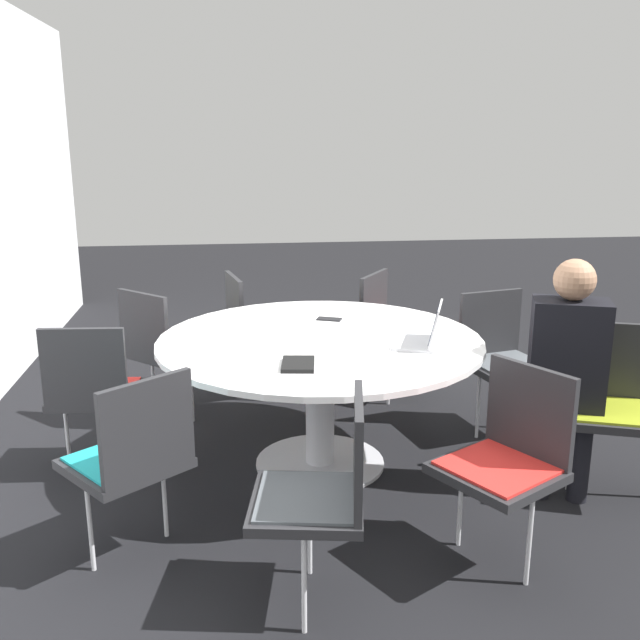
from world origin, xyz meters
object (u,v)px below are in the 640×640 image
(chair_1, at_px, (501,352))
(chair_5, at_px, (93,386))
(chair_3, at_px, (253,325))
(chair_6, at_px, (133,452))
(laptop, at_px, (423,335))
(spiral_notebook, at_px, (298,364))
(chair_8, at_px, (508,451))
(chair_2, at_px, (391,325))
(chair_4, at_px, (161,343))
(handbag, at_px, (336,366))
(person_0, at_px, (568,360))
(cell_phone, at_px, (329,319))
(chair_7, at_px, (325,486))
(chair_0, at_px, (613,396))

(chair_1, relative_size, chair_5, 1.00)
(chair_3, relative_size, chair_6, 1.00)
(laptop, relative_size, spiral_notebook, 1.55)
(spiral_notebook, bearing_deg, chair_3, 6.09)
(chair_1, relative_size, chair_6, 1.00)
(chair_3, distance_m, laptop, 1.58)
(chair_3, height_order, chair_8, same)
(chair_2, bearing_deg, chair_4, -46.41)
(chair_8, bearing_deg, handbag, -20.81)
(spiral_notebook, distance_m, handbag, 1.85)
(chair_6, height_order, person_0, person_0)
(chair_1, xyz_separation_m, cell_phone, (0.02, 1.03, 0.23))
(chair_1, distance_m, chair_3, 1.66)
(chair_1, bearing_deg, chair_8, 56.88)
(chair_3, height_order, chair_5, same)
(chair_7, relative_size, laptop, 2.41)
(chair_7, distance_m, chair_8, 0.81)
(chair_0, xyz_separation_m, chair_1, (0.78, 0.29, 0.00))
(person_0, relative_size, laptop, 3.41)
(cell_phone, xyz_separation_m, handbag, (0.88, -0.17, -0.59))
(chair_4, height_order, chair_6, same)
(chair_4, height_order, chair_7, same)
(chair_5, bearing_deg, chair_6, -64.81)
(person_0, bearing_deg, chair_2, -49.29)
(person_0, distance_m, handbag, 1.99)
(handbag, bearing_deg, chair_8, -169.72)
(chair_4, xyz_separation_m, spiral_notebook, (-1.21, -0.75, 0.23))
(chair_2, bearing_deg, chair_7, 15.69)
(chair_0, bearing_deg, chair_1, -50.22)
(chair_4, height_order, person_0, person_0)
(chair_6, xyz_separation_m, laptop, (0.62, -1.38, 0.28))
(chair_3, height_order, laptop, laptop)
(chair_3, bearing_deg, laptop, 19.65)
(chair_5, bearing_deg, chair_7, -43.99)
(chair_4, distance_m, cell_phone, 1.10)
(chair_2, height_order, chair_6, same)
(chair_6, xyz_separation_m, chair_7, (-0.38, -0.75, 0.00))
(chair_1, distance_m, cell_phone, 1.06)
(chair_3, xyz_separation_m, laptop, (-1.32, -0.83, 0.28))
(chair_4, bearing_deg, chair_1, 31.89)
(chair_5, height_order, cell_phone, chair_5)
(chair_7, distance_m, handbag, 2.49)
(chair_1, height_order, chair_3, same)
(person_0, bearing_deg, chair_7, 49.71)
(chair_1, bearing_deg, chair_2, -65.64)
(chair_2, relative_size, chair_3, 1.00)
(chair_0, distance_m, chair_8, 0.93)
(chair_0, relative_size, person_0, 0.71)
(chair_0, height_order, chair_4, same)
(handbag, bearing_deg, chair_4, 112.75)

